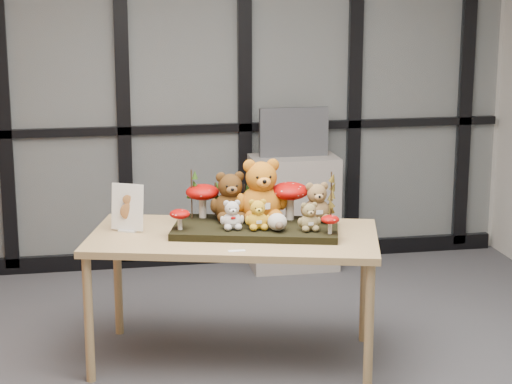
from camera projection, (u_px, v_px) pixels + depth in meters
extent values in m
plane|color=beige|center=(184.00, 81.00, 6.82)|extent=(5.00, 0.00, 5.00)
plane|color=beige|center=(431.00, 326.00, 2.04)|extent=(5.00, 0.00, 5.00)
cube|color=#2D383F|center=(184.00, 82.00, 6.80)|extent=(4.90, 0.02, 2.70)
cube|color=black|center=(187.00, 256.00, 7.10)|extent=(4.90, 0.06, 0.12)
cube|color=black|center=(185.00, 129.00, 6.88)|extent=(4.90, 0.06, 0.06)
cube|color=black|center=(2.00, 85.00, 6.56)|extent=(0.10, 0.06, 2.70)
cube|color=black|center=(123.00, 83.00, 6.72)|extent=(0.10, 0.06, 2.70)
cube|color=black|center=(245.00, 80.00, 6.88)|extent=(0.10, 0.06, 2.70)
cube|color=black|center=(355.00, 78.00, 7.03)|extent=(0.10, 0.06, 2.70)
cube|color=black|center=(466.00, 76.00, 7.19)|extent=(0.10, 0.06, 2.70)
cube|color=tan|center=(234.00, 238.00, 5.17)|extent=(1.75, 1.19, 0.04)
cylinder|color=tan|center=(89.00, 320.00, 4.97)|extent=(0.05, 0.05, 0.71)
cylinder|color=tan|center=(118.00, 279.00, 5.65)|extent=(0.05, 0.05, 0.71)
cylinder|color=tan|center=(369.00, 328.00, 4.85)|extent=(0.05, 0.05, 0.71)
cylinder|color=tan|center=(364.00, 285.00, 5.53)|extent=(0.05, 0.05, 0.71)
cube|color=black|center=(256.00, 229.00, 5.21)|extent=(1.01, 0.68, 0.04)
cube|color=silver|center=(128.00, 230.00, 5.23)|extent=(0.12, 0.10, 0.01)
cube|color=white|center=(127.00, 207.00, 5.20)|extent=(0.19, 0.12, 0.26)
ellipsoid|color=brown|center=(128.00, 211.00, 5.19)|extent=(0.08, 0.01, 0.09)
ellipsoid|color=brown|center=(127.00, 199.00, 5.18)|extent=(0.05, 0.01, 0.05)
cube|color=white|center=(237.00, 251.00, 4.85)|extent=(0.09, 0.03, 0.00)
cube|color=gray|center=(294.00, 213.00, 6.94)|extent=(0.64, 0.37, 0.85)
cube|color=#4B4E53|center=(294.00, 132.00, 6.82)|extent=(0.51, 0.05, 0.36)
cube|color=black|center=(294.00, 133.00, 6.80)|extent=(0.45, 0.00, 0.30)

